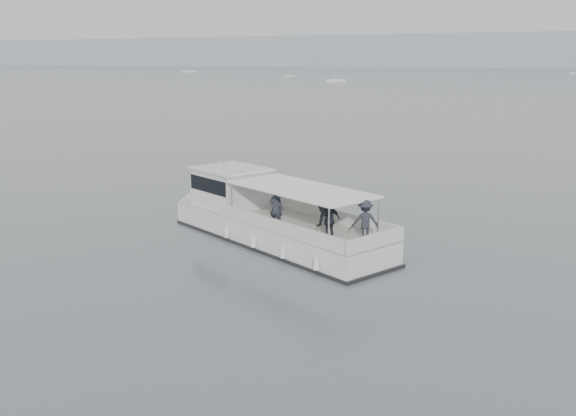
% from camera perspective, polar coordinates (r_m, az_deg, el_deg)
% --- Properties ---
extents(ground, '(1400.00, 1400.00, 0.00)m').
position_cam_1_polar(ground, '(29.50, 8.70, -2.34)').
color(ground, '#515B5F').
rests_on(ground, ground).
extents(tour_boat, '(12.59, 7.55, 5.47)m').
position_cam_1_polar(tour_boat, '(28.50, -2.38, -0.88)').
color(tour_boat, silver).
rests_on(tour_boat, ground).
extents(moored_fleet, '(362.71, 338.53, 10.83)m').
position_cam_1_polar(moored_fleet, '(225.17, 9.88, 11.07)').
color(moored_fleet, silver).
rests_on(moored_fleet, ground).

